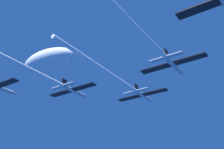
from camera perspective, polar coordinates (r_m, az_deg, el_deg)
The scene contains 4 objects.
jet_lead at distance 84.83m, azimuth 2.05°, elevation -1.48°, with size 18.09×50.76×3.00m.
jet_left_wing at distance 83.22m, azimuth -13.92°, elevation -0.22°, with size 18.09×50.70×3.00m.
jet_right_wing at distance 64.69m, azimuth 7.65°, elevation 6.86°, with size 18.09×51.75×3.00m.
cloud_wispy at distance 158.75m, azimuth -12.43°, elevation 2.28°, with size 36.49×20.07×12.77m, color white.
Camera 1 is at (39.63, -79.71, -35.18)m, focal length 44.86 mm.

